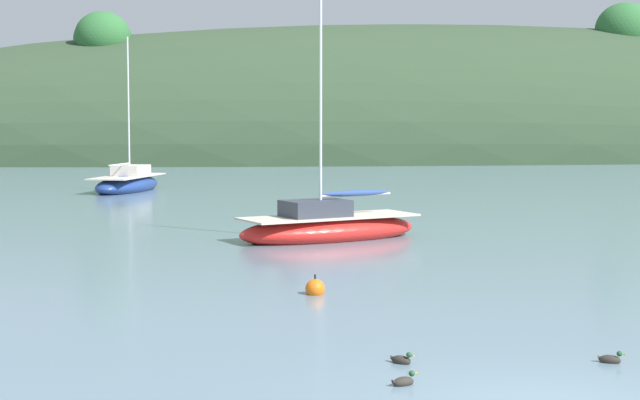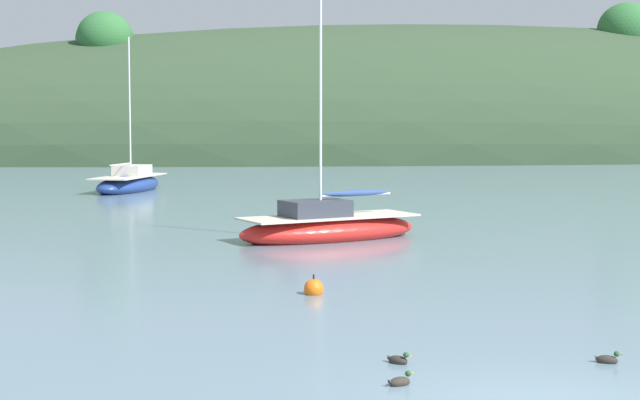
% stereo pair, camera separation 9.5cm
% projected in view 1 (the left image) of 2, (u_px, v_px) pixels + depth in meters
% --- Properties ---
extents(far_shoreline_hill, '(150.00, 36.00, 29.32)m').
position_uv_depth(far_shoreline_hill, '(463.00, 157.00, 100.49)').
color(far_shoreline_hill, '#2D422B').
rests_on(far_shoreline_hill, ground).
extents(sailboat_teal_outer, '(6.70, 4.26, 8.16)m').
position_uv_depth(sailboat_teal_outer, '(328.00, 227.00, 31.50)').
color(sailboat_teal_outer, red).
rests_on(sailboat_teal_outer, ground).
extents(sailboat_white_near, '(4.47, 7.28, 8.58)m').
position_uv_depth(sailboat_white_near, '(128.00, 183.00, 52.94)').
color(sailboat_white_near, navy).
rests_on(sailboat_white_near, ground).
extents(mooring_buoy_outer, '(0.44, 0.44, 0.54)m').
position_uv_depth(mooring_buoy_outer, '(315.00, 289.00, 21.61)').
color(mooring_buoy_outer, orange).
rests_on(mooring_buoy_outer, ground).
extents(duck_trailing, '(0.40, 0.32, 0.24)m').
position_uv_depth(duck_trailing, '(610.00, 359.00, 15.51)').
color(duck_trailing, '#2D2823').
rests_on(duck_trailing, ground).
extents(duck_straggler, '(0.37, 0.37, 0.24)m').
position_uv_depth(duck_straggler, '(401.00, 360.00, 15.47)').
color(duck_straggler, '#2D2823').
rests_on(duck_straggler, ground).
extents(duck_lone_left, '(0.42, 0.28, 0.24)m').
position_uv_depth(duck_lone_left, '(404.00, 381.00, 14.20)').
color(duck_lone_left, '#2D2823').
rests_on(duck_lone_left, ground).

